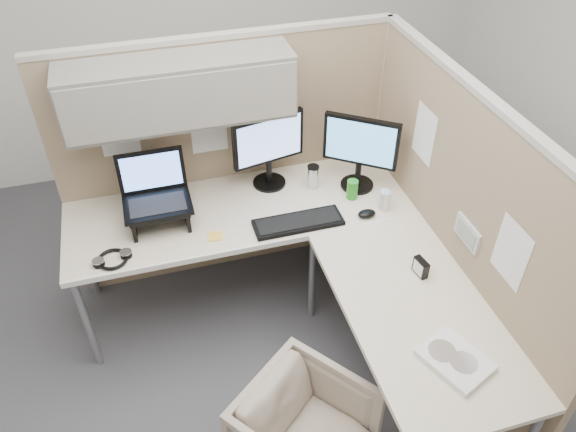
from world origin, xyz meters
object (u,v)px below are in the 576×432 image
object	(u,v)px
desk	(299,252)
keyboard	(298,222)
monitor_left	(268,145)
office_chair	(305,430)

from	to	relation	value
desk	keyboard	xyz separation A→B (m)	(0.05, 0.18, 0.05)
keyboard	monitor_left	bearing A→B (deg)	97.63
desk	monitor_left	distance (m)	0.68
monitor_left	keyboard	xyz separation A→B (m)	(0.06, -0.42, -0.26)
monitor_left	office_chair	bearing A→B (deg)	-109.97
desk	office_chair	distance (m)	0.90
keyboard	office_chair	bearing A→B (deg)	-104.72
office_chair	monitor_left	xyz separation A→B (m)	(0.19, 1.37, 0.72)
desk	office_chair	world-z (taller)	desk
office_chair	monitor_left	size ratio (longest dim) A/B	1.21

